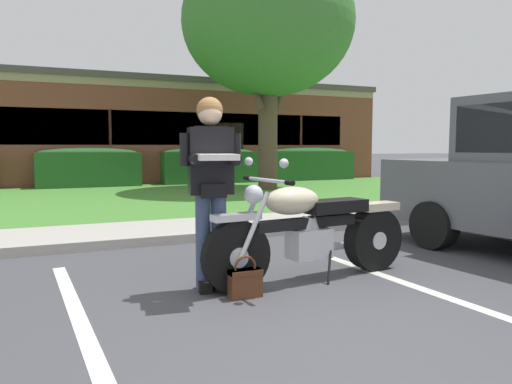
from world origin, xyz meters
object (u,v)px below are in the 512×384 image
Objects in this scene: rider_person at (211,177)px; shade_tree at (268,24)px; handbag at (245,280)px; hedge_center_right at (210,165)px; hedge_right at (310,164)px; hedge_center_left at (89,167)px; motorcycle at (318,230)px; brick_building at (94,134)px.

rider_person is 10.31m from shade_tree.
handbag is (0.19, -0.31, -0.86)m from rider_person.
hedge_right is at bearing 0.00° from hedge_center_right.
motorcycle is at bearing -84.54° from hedge_center_left.
hedge_center_right and hedge_right have the same top height.
brick_building is (0.43, 17.35, 1.67)m from handbag.
rider_person is at bearing 122.04° from handbag.
brick_building is (-3.20, 5.45, 1.16)m from hedge_center_right.
shade_tree is at bearing -77.06° from hedge_center_right.
motorcycle is at bearing -119.72° from hedge_right.
hedge_center_right is (3.63, 11.90, 0.51)m from handbag.
brick_building reaches higher than handbag.
motorcycle is 0.68× the size of hedge_center_right.
hedge_right is 9.01m from brick_building.
hedge_center_right is at bearing 71.74° from rider_person.
rider_person is at bearing -118.11° from shade_tree.
rider_person is 13.93m from hedge_right.
rider_person reaches higher than motorcycle.
hedge_center_left is at bearing 90.29° from rider_person.
rider_person reaches higher than handbag.
hedge_center_left is 0.91× the size of hedge_right.
rider_person reaches higher than hedge_center_right.
hedge_right is (6.65, 11.65, 0.17)m from motorcycle.
motorcycle is 0.96m from handbag.
hedge_center_left is (-1.11, 11.65, 0.17)m from motorcycle.
motorcycle is 10.15m from shade_tree.
hedge_center_left is at bearing 95.46° from motorcycle.
hedge_right is at bearing 57.73° from handbag.
brick_building is at bearing 82.83° from hedge_center_left.
hedge_center_right reaches higher than handbag.
motorcycle is 11.71m from hedge_center_left.
hedge_right is at bearing 44.33° from shade_tree.
brick_building reaches higher than rider_person.
hedge_right is at bearing 0.00° from hedge_center_left.
handbag is 0.05× the size of shade_tree.
motorcycle is at bearing -88.56° from brick_building.
brick_building is at bearing 88.57° from handbag.
rider_person is 11.60m from hedge_center_left.
brick_building is (0.63, 17.04, 0.81)m from rider_person.
brick_building reaches higher than hedge_center_left.
hedge_center_right is 0.98× the size of hedge_right.
hedge_right is (3.17, 3.10, -4.04)m from shade_tree.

